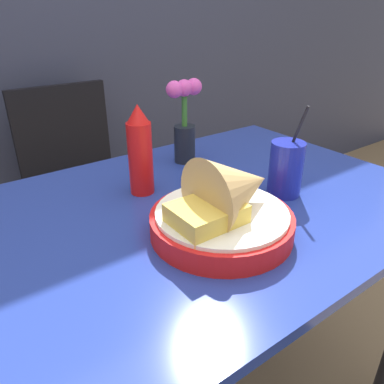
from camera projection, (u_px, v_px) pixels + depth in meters
dining_table at (180, 247)px, 0.91m from camera, size 1.25×0.79×0.76m
chair_far_window at (76, 175)px, 1.61m from camera, size 0.40×0.40×0.90m
food_basket at (227, 206)px, 0.75m from camera, size 0.29×0.29×0.17m
ketchup_bottle at (140, 152)px, 0.90m from camera, size 0.06×0.06×0.22m
drink_cup at (286, 170)px, 0.91m from camera, size 0.08×0.08×0.22m
flower_vase at (185, 121)px, 1.07m from camera, size 0.11×0.06×0.24m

